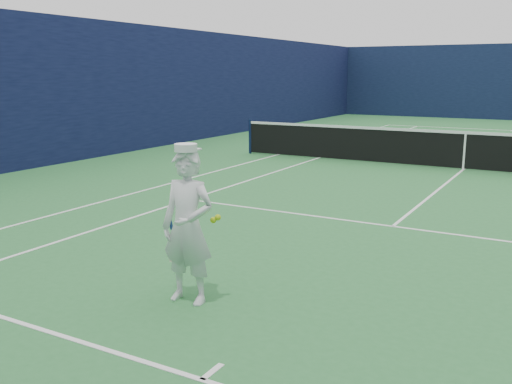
# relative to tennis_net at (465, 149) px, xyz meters

# --- Properties ---
(ground) EXTENTS (80.00, 80.00, 0.00)m
(ground) POSITION_rel_tennis_net_xyz_m (0.00, 0.00, -0.55)
(ground) COLOR #2A7036
(ground) RESTS_ON ground
(court_markings) EXTENTS (11.03, 23.83, 0.01)m
(court_markings) POSITION_rel_tennis_net_xyz_m (0.00, 0.00, -0.55)
(court_markings) COLOR white
(court_markings) RESTS_ON ground
(windscreen_fence) EXTENTS (20.12, 36.12, 4.00)m
(windscreen_fence) POSITION_rel_tennis_net_xyz_m (0.00, 0.00, 1.45)
(windscreen_fence) COLOR #0E1634
(windscreen_fence) RESTS_ON ground
(tennis_net) EXTENTS (12.88, 0.09, 1.07)m
(tennis_net) POSITION_rel_tennis_net_xyz_m (0.00, 0.00, 0.00)
(tennis_net) COLOR #141E4C
(tennis_net) RESTS_ON ground
(tennis_player) EXTENTS (0.77, 0.46, 1.75)m
(tennis_player) POSITION_rel_tennis_net_xyz_m (-1.08, -10.57, 0.30)
(tennis_player) COLOR white
(tennis_player) RESTS_ON ground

